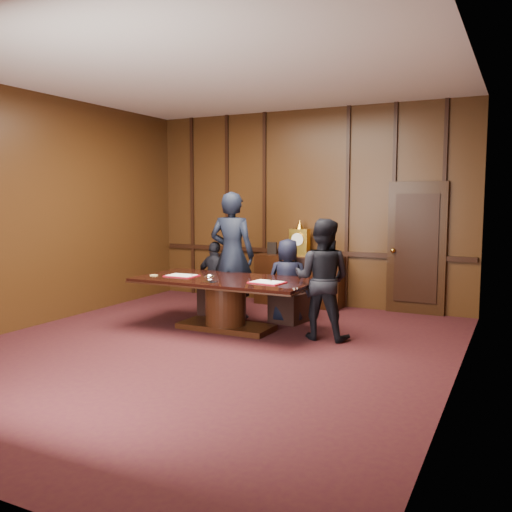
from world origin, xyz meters
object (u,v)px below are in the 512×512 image
at_px(conference_table, 226,295).
at_px(signatory_right, 288,281).
at_px(witness_right, 322,279).
at_px(sideboard, 299,278).
at_px(witness_left, 232,255).
at_px(signatory_left, 215,278).

relative_size(conference_table, signatory_right, 2.00).
height_order(signatory_right, witness_right, witness_right).
bearing_deg(conference_table, sideboard, 82.14).
bearing_deg(witness_left, sideboard, -120.78).
bearing_deg(sideboard, witness_left, -113.46).
bearing_deg(witness_left, signatory_left, -13.67).
bearing_deg(witness_left, conference_table, 104.74).
xyz_separation_m(conference_table, signatory_right, (0.65, 0.80, 0.14)).
bearing_deg(witness_right, signatory_left, -20.20).
bearing_deg(witness_left, witness_right, 153.12).
xyz_separation_m(signatory_left, signatory_right, (1.30, 0.00, 0.05)).
bearing_deg(signatory_left, sideboard, -122.03).
height_order(sideboard, signatory_left, sideboard).
distance_m(conference_table, witness_left, 0.96).
bearing_deg(conference_table, witness_left, 112.06).
relative_size(sideboard, signatory_left, 1.31).
distance_m(signatory_left, signatory_right, 1.30).
height_order(sideboard, signatory_right, sideboard).
height_order(sideboard, conference_table, sideboard).
distance_m(signatory_right, witness_right, 1.04).
distance_m(signatory_right, witness_left, 1.02).
bearing_deg(sideboard, signatory_left, -124.88).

